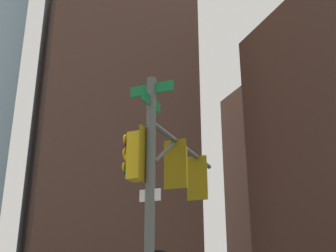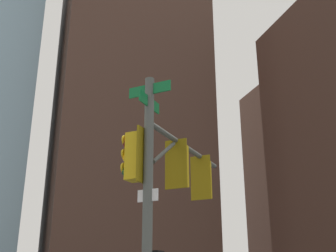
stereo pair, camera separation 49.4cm
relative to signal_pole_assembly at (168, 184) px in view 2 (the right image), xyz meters
The scene contains 3 objects.
signal_pole_assembly is the anchor object (origin of this frame).
building_brick_nearside 39.54m from the signal_pole_assembly, 10.57° to the right, with size 18.14×14.41×42.14m, color #4C3328.
building_brick_farside 61.78m from the signal_pole_assembly, 40.19° to the right, with size 17.47×14.02×33.43m, color brown.
Camera 2 is at (-8.47, 2.57, 2.15)m, focal length 46.55 mm.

